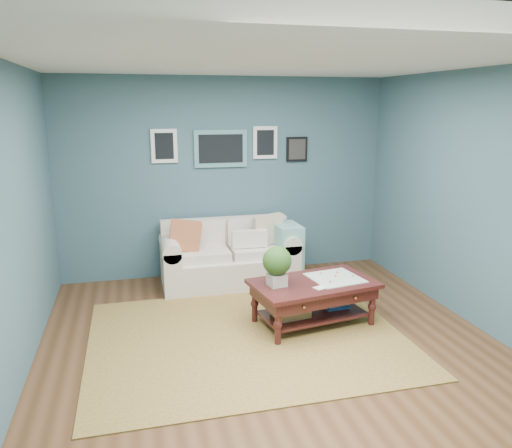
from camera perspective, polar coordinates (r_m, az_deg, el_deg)
name	(u,v)px	position (r m, az deg, el deg)	size (l,w,h in m)	color
room_shell	(276,214)	(4.54, 2.35, 1.19)	(5.00, 5.02, 2.70)	brown
area_rug	(247,337)	(5.24, -1.00, -12.82)	(3.15, 2.52, 0.01)	brown
loveseat	(234,255)	(6.64, -2.49, -3.59)	(1.81, 0.82, 0.93)	beige
coffee_table	(307,290)	(5.40, 5.88, -7.47)	(1.40, 0.95, 0.91)	#351111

